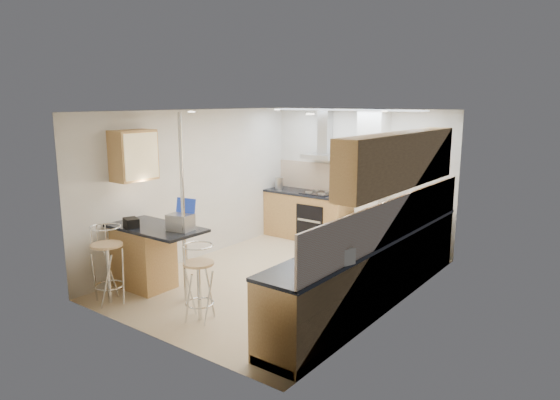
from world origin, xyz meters
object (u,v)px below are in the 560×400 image
Objects in this scene: bar_stool_near at (108,264)px; bread_bin at (335,256)px; microwave at (384,218)px; laptop at (180,222)px; bar_stool_end at (199,282)px.

bread_bin is (2.97, 0.81, 0.48)m from bar_stool_near.
microwave is 1.45× the size of bread_bin.
laptop is 2.34m from bread_bin.
bar_stool_near is at bearing 152.54° from bar_stool_end.
bar_stool_near is (-0.63, -0.72, -0.52)m from laptop.
bread_bin is at bearing -25.03° from bar_stool_end.
bar_stool_near is at bearing 145.26° from microwave.
bar_stool_end is at bearing 160.46° from microwave.
laptop is at bearing 143.19° from microwave.
laptop is 1.00m from bar_stool_end.
laptop is (-2.09, -1.81, -0.01)m from microwave.
laptop reaches higher than bar_stool_end.
microwave is 1.56× the size of laptop.
bar_stool_end is (0.73, -0.39, -0.57)m from laptop.
bar_stool_near is 1.10× the size of bar_stool_end.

